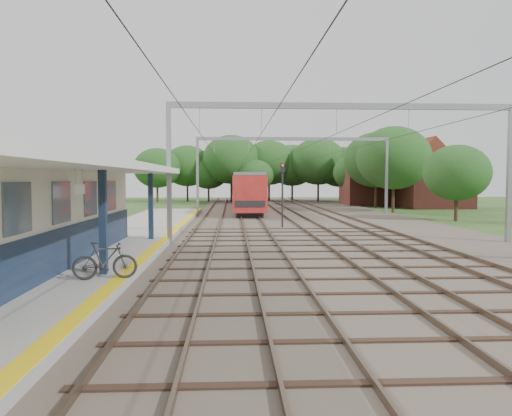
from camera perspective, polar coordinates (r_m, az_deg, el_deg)
name	(u,v)px	position (r m, az deg, el deg)	size (l,w,h in m)	color
ground	(332,347)	(10.19, 8.67, -15.46)	(160.00, 160.00, 0.00)	#2D4C1E
ballast_bed	(307,219)	(40.02, 5.80, -1.31)	(18.00, 90.00, 0.10)	#473D33
platform	(113,245)	(24.30, -16.00, -4.13)	(5.00, 52.00, 0.35)	gray
yellow_stripe	(162,241)	(23.86, -10.73, -3.75)	(0.45, 52.00, 0.01)	yellow
station_building	(18,217)	(17.90, -25.57, -0.93)	(3.41, 18.00, 3.40)	beige
canopy	(40,167)	(16.52, -23.50, 4.34)	(6.40, 20.00, 3.44)	#12203A
rail_tracks	(275,218)	(39.72, 2.23, -1.15)	(11.80, 88.00, 0.15)	brown
catenary_system	(308,147)	(35.21, 6.00, 6.96)	(17.22, 88.00, 7.00)	gray
tree_band	(275,167)	(66.84, 2.23, 4.74)	(31.72, 30.88, 8.82)	#382619
house_near	(435,182)	(60.01, 19.75, 2.86)	(7.00, 6.12, 7.89)	brown
house_far	(376,179)	(64.01, 13.55, 3.20)	(8.00, 6.12, 8.66)	brown
bicycle	(105,260)	(15.25, -16.87, -5.76)	(0.52, 1.83, 1.10)	black
train	(245,189)	(57.35, -1.31, 2.15)	(2.84, 35.39, 3.74)	black
signal_post	(282,188)	(32.62, 3.04, 2.28)	(0.30, 0.26, 4.28)	black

